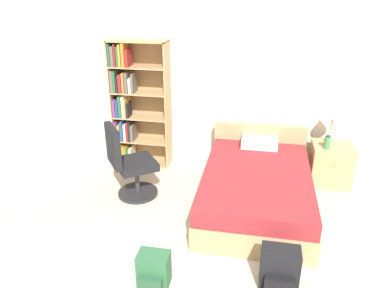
{
  "coord_description": "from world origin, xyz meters",
  "views": [
    {
      "loc": [
        0.32,
        -2.12,
        2.66
      ],
      "look_at": [
        -0.46,
        1.98,
        0.82
      ],
      "focal_mm": 35.0,
      "sensor_mm": 36.0,
      "label": 1
    }
  ],
  "objects_px": {
    "office_chair": "(129,165)",
    "water_bottle": "(327,142)",
    "backpack_black": "(280,270)",
    "bookshelf": "(133,104)",
    "table_lamp": "(334,114)",
    "nightstand": "(331,164)",
    "backpack_green": "(153,271)",
    "bed": "(256,186)"
  },
  "relations": [
    {
      "from": "nightstand",
      "to": "water_bottle",
      "type": "bearing_deg",
      "value": -134.32
    },
    {
      "from": "bed",
      "to": "backpack_black",
      "type": "distance_m",
      "value": 1.42
    },
    {
      "from": "office_chair",
      "to": "backpack_black",
      "type": "relative_size",
      "value": 2.43
    },
    {
      "from": "office_chair",
      "to": "water_bottle",
      "type": "height_order",
      "value": "office_chair"
    },
    {
      "from": "office_chair",
      "to": "water_bottle",
      "type": "bearing_deg",
      "value": 16.68
    },
    {
      "from": "bookshelf",
      "to": "nightstand",
      "type": "relative_size",
      "value": 3.31
    },
    {
      "from": "bookshelf",
      "to": "bed",
      "type": "height_order",
      "value": "bookshelf"
    },
    {
      "from": "bookshelf",
      "to": "backpack_black",
      "type": "height_order",
      "value": "bookshelf"
    },
    {
      "from": "bookshelf",
      "to": "nightstand",
      "type": "bearing_deg",
      "value": -2.2
    },
    {
      "from": "backpack_black",
      "to": "office_chair",
      "type": "bearing_deg",
      "value": 145.83
    },
    {
      "from": "water_bottle",
      "to": "backpack_black",
      "type": "xyz_separation_m",
      "value": [
        -0.63,
        -2.05,
        -0.46
      ]
    },
    {
      "from": "bed",
      "to": "water_bottle",
      "type": "relative_size",
      "value": 10.71
    },
    {
      "from": "table_lamp",
      "to": "backpack_black",
      "type": "xyz_separation_m",
      "value": [
        -0.68,
        -2.2,
        -0.82
      ]
    },
    {
      "from": "table_lamp",
      "to": "bed",
      "type": "bearing_deg",
      "value": -139.61
    },
    {
      "from": "water_bottle",
      "to": "backpack_black",
      "type": "distance_m",
      "value": 2.19
    },
    {
      "from": "backpack_black",
      "to": "backpack_green",
      "type": "bearing_deg",
      "value": -170.56
    },
    {
      "from": "nightstand",
      "to": "backpack_green",
      "type": "relative_size",
      "value": 1.65
    },
    {
      "from": "backpack_black",
      "to": "table_lamp",
      "type": "bearing_deg",
      "value": 72.85
    },
    {
      "from": "nightstand",
      "to": "backpack_black",
      "type": "bearing_deg",
      "value": -108.96
    },
    {
      "from": "bed",
      "to": "table_lamp",
      "type": "height_order",
      "value": "table_lamp"
    },
    {
      "from": "bed",
      "to": "backpack_green",
      "type": "xyz_separation_m",
      "value": [
        -0.89,
        -1.59,
        -0.1
      ]
    },
    {
      "from": "water_bottle",
      "to": "backpack_black",
      "type": "bearing_deg",
      "value": -107.04
    },
    {
      "from": "backpack_black",
      "to": "water_bottle",
      "type": "bearing_deg",
      "value": 72.96
    },
    {
      "from": "bed",
      "to": "office_chair",
      "type": "relative_size",
      "value": 1.99
    },
    {
      "from": "nightstand",
      "to": "bookshelf",
      "type": "bearing_deg",
      "value": 177.8
    },
    {
      "from": "water_bottle",
      "to": "backpack_green",
      "type": "height_order",
      "value": "water_bottle"
    },
    {
      "from": "table_lamp",
      "to": "backpack_green",
      "type": "bearing_deg",
      "value": -127.49
    },
    {
      "from": "table_lamp",
      "to": "water_bottle",
      "type": "distance_m",
      "value": 0.39
    },
    {
      "from": "bed",
      "to": "office_chair",
      "type": "distance_m",
      "value": 1.65
    },
    {
      "from": "bookshelf",
      "to": "backpack_black",
      "type": "relative_size",
      "value": 4.5
    },
    {
      "from": "backpack_green",
      "to": "office_chair",
      "type": "bearing_deg",
      "value": 116.69
    },
    {
      "from": "office_chair",
      "to": "water_bottle",
      "type": "distance_m",
      "value": 2.65
    },
    {
      "from": "table_lamp",
      "to": "backpack_green",
      "type": "xyz_separation_m",
      "value": [
        -1.83,
        -2.39,
        -0.86
      ]
    },
    {
      "from": "office_chair",
      "to": "backpack_green",
      "type": "distance_m",
      "value": 1.68
    },
    {
      "from": "bed",
      "to": "water_bottle",
      "type": "bearing_deg",
      "value": 36.1
    },
    {
      "from": "bookshelf",
      "to": "backpack_black",
      "type": "bearing_deg",
      "value": -46.56
    },
    {
      "from": "bookshelf",
      "to": "table_lamp",
      "type": "relative_size",
      "value": 3.26
    },
    {
      "from": "bed",
      "to": "office_chair",
      "type": "bearing_deg",
      "value": -176.18
    },
    {
      "from": "bookshelf",
      "to": "office_chair",
      "type": "height_order",
      "value": "bookshelf"
    },
    {
      "from": "bookshelf",
      "to": "water_bottle",
      "type": "bearing_deg",
      "value": -4.75
    },
    {
      "from": "table_lamp",
      "to": "office_chair",
      "type": "bearing_deg",
      "value": -160.58
    },
    {
      "from": "backpack_green",
      "to": "water_bottle",
      "type": "bearing_deg",
      "value": 51.48
    }
  ]
}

